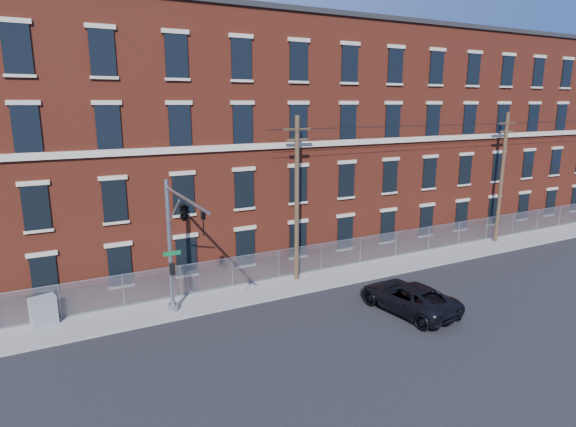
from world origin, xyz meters
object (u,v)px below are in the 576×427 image
(pickup_truck, at_px, (408,297))
(utility_cabinet, at_px, (43,311))
(utility_pole_near, at_px, (297,197))
(traffic_signal_mast, at_px, (180,223))

(pickup_truck, relative_size, utility_cabinet, 3.81)
(utility_pole_near, height_order, pickup_truck, utility_pole_near)
(traffic_signal_mast, height_order, pickup_truck, traffic_signal_mast)
(utility_pole_near, xyz_separation_m, utility_cabinet, (-14.04, 0.24, -4.48))
(utility_cabinet, bearing_deg, pickup_truck, -36.55)
(utility_pole_near, bearing_deg, traffic_signal_mast, -156.86)
(traffic_signal_mast, relative_size, utility_pole_near, 0.70)
(utility_pole_near, relative_size, utility_cabinet, 6.78)
(traffic_signal_mast, bearing_deg, utility_cabinet, 148.81)
(traffic_signal_mast, height_order, utility_pole_near, utility_pole_near)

